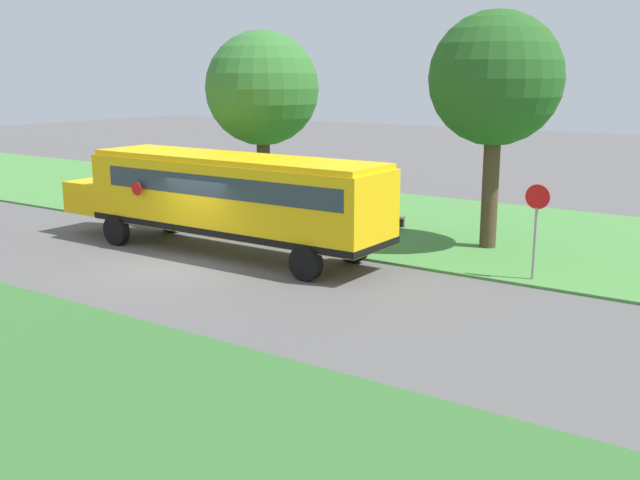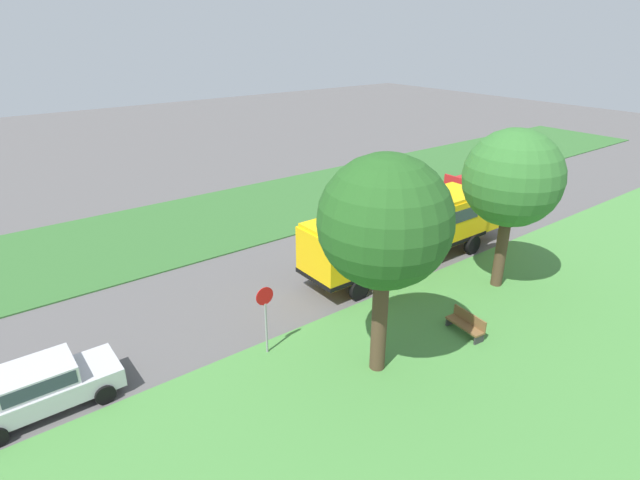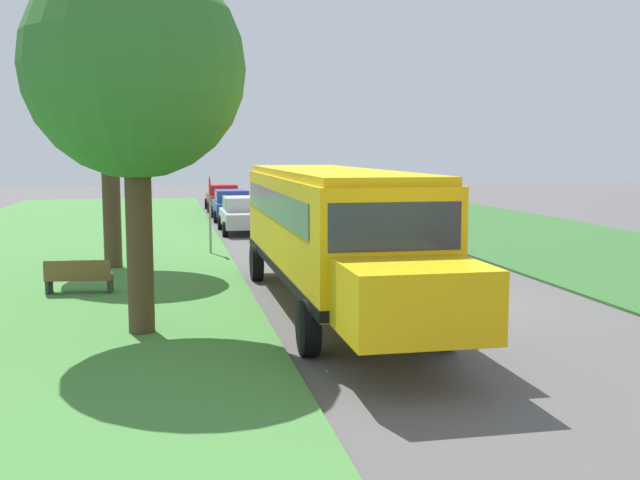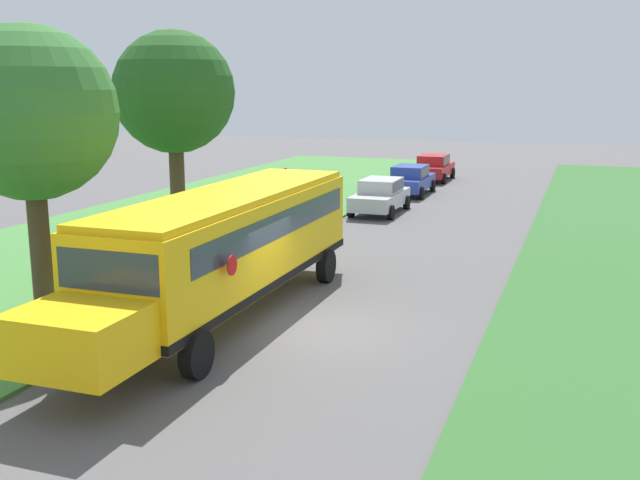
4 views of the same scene
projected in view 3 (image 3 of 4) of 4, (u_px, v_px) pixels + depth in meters
ground_plane at (431, 305)px, 17.53m from camera, size 120.00×120.00×0.00m
school_bus at (331, 224)px, 17.00m from camera, size 2.84×12.42×3.16m
car_silver_nearest at (243, 213)px, 32.85m from camera, size 2.02×4.40×1.56m
car_blue_middle at (232, 203)px, 38.72m from camera, size 2.02×4.40×1.56m
car_red_furthest at (223, 196)px, 44.81m from camera, size 2.02×4.40×1.56m
oak_tree_beside_bus at (133, 68)px, 13.89m from camera, size 4.18×4.18×7.23m
oak_tree_roadside_mid at (107, 85)px, 21.99m from camera, size 4.24×4.24×7.65m
stop_sign at (210, 205)px, 25.58m from camera, size 0.08×0.68×2.74m
park_bench at (79, 277)px, 18.46m from camera, size 1.65×0.67×0.92m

